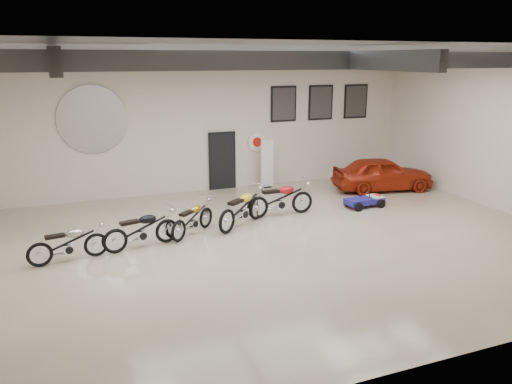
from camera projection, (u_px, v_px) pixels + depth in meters
name	position (u px, v px, depth m)	size (l,w,h in m)	color
floor	(272.00, 242.00, 13.41)	(16.00, 12.00, 0.01)	#BCAC8F
ceiling	(274.00, 49.00, 12.11)	(16.00, 12.00, 0.01)	slate
back_wall	(208.00, 123.00, 18.15)	(16.00, 0.02, 5.00)	beige
right_wall	(508.00, 134.00, 15.58)	(0.02, 12.00, 5.00)	beige
ceiling_beams	(274.00, 60.00, 12.17)	(15.80, 11.80, 0.32)	#56595E
door	(222.00, 161.00, 18.66)	(0.92, 0.08, 2.10)	black
logo_plaque	(92.00, 120.00, 16.62)	(2.30, 0.06, 1.16)	silver
poster_left	(284.00, 104.00, 19.02)	(1.05, 0.08, 1.35)	black
poster_mid	(321.00, 103.00, 19.58)	(1.05, 0.08, 1.35)	black
poster_right	(356.00, 101.00, 20.15)	(1.05, 0.08, 1.35)	black
oil_sign	(257.00, 142.00, 18.99)	(0.72, 0.10, 0.72)	white
banner_stand	(267.00, 164.00, 18.87)	(0.50, 0.20, 1.85)	white
motorcycle_silver	(68.00, 243.00, 12.03)	(1.87, 0.58, 0.97)	silver
motorcycle_black	(141.00, 229.00, 12.89)	(2.01, 0.62, 1.04)	silver
motorcycle_gold	(193.00, 218.00, 13.89)	(1.87, 0.58, 0.97)	silver
motorcycle_yellow	(242.00, 208.00, 14.56)	(2.19, 0.68, 1.14)	silver
motorcycle_red	(280.00, 198.00, 15.52)	(2.19, 0.68, 1.14)	silver
go_kart	(368.00, 198.00, 16.56)	(1.61, 0.73, 0.58)	navy
vintage_car	(382.00, 174.00, 18.58)	(3.67, 1.48, 1.25)	#9C240E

